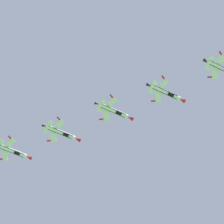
# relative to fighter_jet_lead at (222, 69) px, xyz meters

# --- Properties ---
(fighter_jet_lead) EXTENTS (11.27, 14.10, 4.94)m
(fighter_jet_lead) POSITION_rel_fighter_jet_lead_xyz_m (0.00, 0.00, 0.00)
(fighter_jet_lead) COLOR white
(fighter_jet_left_wing) EXTENTS (11.11, 14.10, 5.25)m
(fighter_jet_left_wing) POSITION_rel_fighter_jet_lead_xyz_m (-21.75, -3.39, -2.60)
(fighter_jet_left_wing) COLOR white
(fighter_jet_right_wing) EXTENTS (11.28, 14.10, 4.91)m
(fighter_jet_right_wing) POSITION_rel_fighter_jet_lead_xyz_m (-41.92, -6.64, -2.33)
(fighter_jet_right_wing) COLOR white
(fighter_jet_left_outer) EXTENTS (11.28, 14.10, 4.93)m
(fighter_jet_left_outer) POSITION_rel_fighter_jet_lead_xyz_m (-64.22, -8.96, -2.03)
(fighter_jet_left_outer) COLOR white
(fighter_jet_right_outer) EXTENTS (11.22, 14.10, 5.05)m
(fighter_jet_right_outer) POSITION_rel_fighter_jet_lead_xyz_m (-85.73, -11.71, -1.41)
(fighter_jet_right_outer) COLOR white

